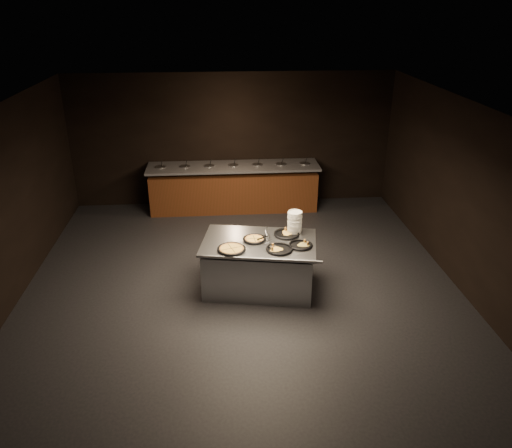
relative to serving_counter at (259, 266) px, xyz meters
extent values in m
cube|color=black|center=(-0.27, -0.21, -0.41)|extent=(7.00, 8.00, 0.01)
cube|color=black|center=(-0.27, -0.21, 2.50)|extent=(7.00, 8.00, 0.01)
cube|color=black|center=(-0.27, 3.80, 1.05)|extent=(7.00, 0.01, 2.90)
cube|color=black|center=(-0.27, -4.21, 1.05)|extent=(7.00, 0.01, 2.90)
cube|color=black|center=(3.23, -0.21, 1.05)|extent=(0.01, 8.00, 2.90)
cube|color=#5E2916|center=(-0.27, 3.37, 0.02)|extent=(3.60, 0.75, 0.85)
cube|color=#5B5C60|center=(-0.27, 3.37, 0.57)|extent=(3.70, 0.83, 0.05)
cube|color=#331E0B|center=(-0.27, 3.37, -0.36)|extent=(3.60, 0.69, 0.08)
cylinder|color=#ACAFB3|center=(-1.82, 3.37, 0.58)|extent=(0.22, 0.22, 0.08)
cylinder|color=olive|center=(-1.82, 3.37, 0.60)|extent=(0.19, 0.19, 0.02)
cylinder|color=black|center=(-1.79, 3.35, 0.69)|extent=(0.04, 0.10, 0.19)
cylinder|color=#ACAFB3|center=(-1.31, 3.37, 0.58)|extent=(0.22, 0.22, 0.08)
cylinder|color=olive|center=(-1.31, 3.37, 0.60)|extent=(0.19, 0.19, 0.02)
cylinder|color=black|center=(-1.28, 3.35, 0.69)|extent=(0.04, 0.10, 0.19)
cylinder|color=#ACAFB3|center=(-0.79, 3.37, 0.58)|extent=(0.22, 0.22, 0.08)
cylinder|color=olive|center=(-0.79, 3.37, 0.60)|extent=(0.19, 0.19, 0.02)
cylinder|color=black|center=(-0.76, 3.35, 0.69)|extent=(0.04, 0.10, 0.19)
cylinder|color=#ACAFB3|center=(-0.27, 3.37, 0.58)|extent=(0.22, 0.22, 0.08)
cylinder|color=olive|center=(-0.27, 3.37, 0.60)|extent=(0.19, 0.19, 0.02)
cylinder|color=black|center=(-0.24, 3.35, 0.69)|extent=(0.04, 0.10, 0.19)
cylinder|color=#ACAFB3|center=(0.24, 3.37, 0.58)|extent=(0.22, 0.22, 0.08)
cylinder|color=olive|center=(0.24, 3.37, 0.60)|extent=(0.19, 0.19, 0.02)
cylinder|color=black|center=(0.27, 3.35, 0.69)|extent=(0.04, 0.10, 0.19)
cylinder|color=#ACAFB3|center=(0.76, 3.37, 0.58)|extent=(0.22, 0.22, 0.08)
cylinder|color=olive|center=(0.76, 3.37, 0.60)|extent=(0.19, 0.19, 0.02)
cylinder|color=black|center=(0.79, 3.35, 0.69)|extent=(0.04, 0.10, 0.19)
cylinder|color=#ACAFB3|center=(1.28, 3.37, 0.58)|extent=(0.22, 0.22, 0.08)
cylinder|color=olive|center=(1.28, 3.37, 0.60)|extent=(0.19, 0.19, 0.02)
cylinder|color=black|center=(1.31, 3.35, 0.69)|extent=(0.04, 0.10, 0.19)
cube|color=#ACAFB3|center=(0.00, 0.00, -0.03)|extent=(1.84, 1.31, 0.76)
cube|color=#ACAFB3|center=(0.00, 0.00, 0.42)|extent=(1.93, 1.40, 0.04)
cylinder|color=#ACAFB3|center=(0.00, -0.55, 0.42)|extent=(1.74, 0.36, 0.04)
cylinder|color=white|center=(0.60, 0.29, 0.61)|extent=(0.23, 0.23, 0.36)
cylinder|color=black|center=(-0.44, -0.26, 0.44)|extent=(0.41, 0.41, 0.01)
torus|color=black|center=(-0.44, -0.26, 0.46)|extent=(0.43, 0.43, 0.04)
torus|color=brown|center=(-0.44, -0.26, 0.46)|extent=(0.37, 0.37, 0.03)
cylinder|color=gold|center=(-0.44, -0.26, 0.46)|extent=(0.33, 0.33, 0.02)
cube|color=black|center=(-0.44, -0.26, 0.47)|extent=(0.11, 0.32, 0.00)
cube|color=black|center=(-0.44, -0.26, 0.47)|extent=(0.32, 0.11, 0.00)
cylinder|color=black|center=(-0.07, 0.05, 0.44)|extent=(0.34, 0.34, 0.01)
torus|color=black|center=(-0.07, 0.05, 0.46)|extent=(0.36, 0.36, 0.04)
torus|color=brown|center=(-0.07, 0.05, 0.46)|extent=(0.30, 0.30, 0.03)
cylinder|color=gold|center=(-0.07, 0.05, 0.46)|extent=(0.26, 0.26, 0.02)
cube|color=black|center=(-0.07, 0.05, 0.47)|extent=(0.03, 0.26, 0.00)
cube|color=black|center=(-0.07, 0.05, 0.47)|extent=(0.26, 0.03, 0.00)
cylinder|color=black|center=(0.46, 0.20, 0.44)|extent=(0.39, 0.39, 0.01)
torus|color=black|center=(0.46, 0.20, 0.46)|extent=(0.41, 0.41, 0.04)
cylinder|color=black|center=(0.28, -0.31, 0.44)|extent=(0.39, 0.39, 0.01)
torus|color=black|center=(0.28, -0.31, 0.46)|extent=(0.41, 0.41, 0.04)
cylinder|color=black|center=(0.62, -0.21, 0.44)|extent=(0.35, 0.35, 0.01)
torus|color=black|center=(0.62, -0.21, 0.46)|extent=(0.37, 0.37, 0.04)
cube|color=#ACAFB3|center=(0.10, 0.23, 0.46)|extent=(0.12, 0.14, 0.00)
cylinder|color=black|center=(0.15, 0.07, 0.54)|extent=(0.06, 0.21, 0.14)
cylinder|color=#ACAFB3|center=(0.13, 0.15, 0.49)|extent=(0.04, 0.11, 0.09)
cube|color=#ACAFB3|center=(0.17, -0.20, 0.46)|extent=(0.15, 0.14, 0.00)
cylinder|color=black|center=(0.04, -0.09, 0.54)|extent=(0.16, 0.16, 0.15)
cylinder|color=#ACAFB3|center=(0.10, -0.15, 0.49)|extent=(0.08, 0.08, 0.09)
camera|label=1|loc=(-0.60, -6.92, 3.91)|focal=35.00mm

